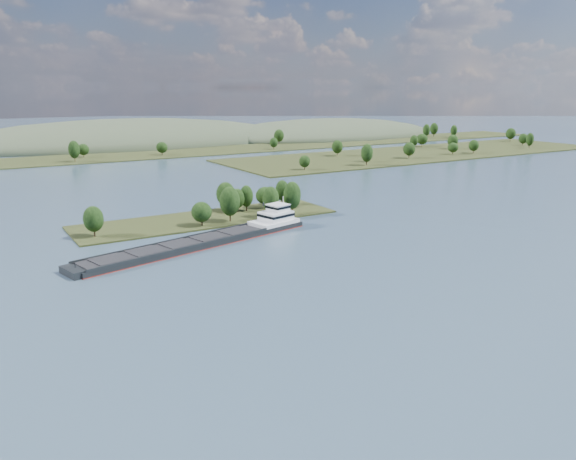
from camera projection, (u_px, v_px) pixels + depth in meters
ground at (288, 259)px, 165.14m from camera, size 1800.00×1800.00×0.00m
tree_island at (224, 209)px, 216.20m from camera, size 100.00×30.00×14.31m
right_bank at (425, 152)px, 430.36m from camera, size 320.00×90.00×15.42m
back_shoreline at (96, 157)px, 401.18m from camera, size 900.00×60.00×15.50m
hill_east at (327, 136)px, 585.81m from camera, size 260.00×140.00×36.00m
hill_west at (128, 143)px, 510.30m from camera, size 320.00×160.00×44.00m
cargo_barge at (213, 238)px, 183.21m from camera, size 85.91×30.23×11.62m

